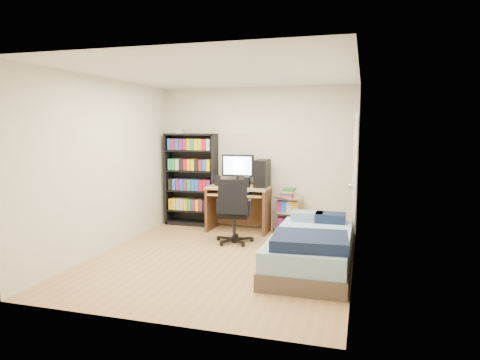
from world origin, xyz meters
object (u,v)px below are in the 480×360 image
(media_shelf, at_px, (191,178))
(office_chair, at_px, (234,223))
(computer_desk, at_px, (246,190))
(bed, at_px, (311,249))

(media_shelf, height_order, office_chair, media_shelf)
(computer_desk, relative_size, bed, 0.66)
(computer_desk, xyz_separation_m, bed, (1.34, -1.71, -0.46))
(media_shelf, xyz_separation_m, computer_desk, (1.08, -0.18, -0.15))
(media_shelf, relative_size, bed, 0.87)
(office_chair, bearing_deg, bed, -43.23)
(media_shelf, distance_m, office_chair, 1.61)
(media_shelf, bearing_deg, bed, -37.86)
(computer_desk, distance_m, office_chair, 0.92)
(media_shelf, distance_m, computer_desk, 1.11)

